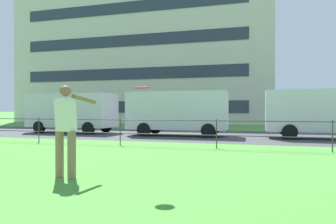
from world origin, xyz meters
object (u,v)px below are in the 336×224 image
at_px(person_thrower, 66,128).
at_px(panel_van_right, 72,111).
at_px(frisbee, 142,88).
at_px(panel_van_far_left, 323,111).
at_px(panel_van_far_right, 178,111).
at_px(apartment_building_background, 149,49).

distance_m(person_thrower, panel_van_right, 12.59).
relative_size(frisbee, panel_van_far_left, 0.06).
bearing_deg(panel_van_far_left, panel_van_right, 179.49).
xyz_separation_m(frisbee, panel_van_right, (-8.42, 10.81, -0.45)).
height_order(panel_van_far_right, panel_van_far_left, same).
distance_m(panel_van_far_right, panel_van_far_left, 6.82).
relative_size(person_thrower, panel_van_far_right, 0.36).
xyz_separation_m(panel_van_right, panel_van_far_left, (13.21, -0.12, 0.00)).
bearing_deg(apartment_building_background, frisbee, -70.62).
height_order(person_thrower, panel_van_far_left, panel_van_far_left).
height_order(panel_van_right, panel_van_far_right, same).
height_order(panel_van_right, panel_van_far_left, same).
bearing_deg(frisbee, panel_van_right, 127.91).
relative_size(panel_van_right, panel_van_far_left, 1.01).
distance_m(person_thrower, apartment_building_background, 30.52).
height_order(person_thrower, apartment_building_background, apartment_building_background).
xyz_separation_m(frisbee, panel_van_far_left, (4.80, 10.69, -0.45)).
xyz_separation_m(person_thrower, panel_van_far_right, (-0.36, 10.31, 0.29)).
relative_size(person_thrower, panel_van_far_left, 0.36).
height_order(frisbee, panel_van_far_right, panel_van_far_right).
bearing_deg(panel_van_right, person_thrower, -57.51).
relative_size(frisbee, panel_van_far_right, 0.06).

